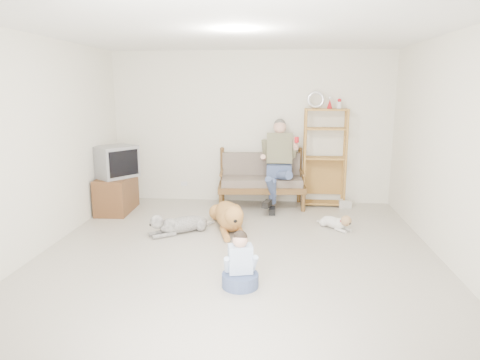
# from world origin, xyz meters

# --- Properties ---
(floor) EXTENTS (5.50, 5.50, 0.00)m
(floor) POSITION_xyz_m (0.00, 0.00, 0.00)
(floor) COLOR beige
(floor) RESTS_ON ground
(ceiling) EXTENTS (5.50, 5.50, 0.00)m
(ceiling) POSITION_xyz_m (0.00, 0.00, 2.70)
(ceiling) COLOR white
(ceiling) RESTS_ON ground
(wall_back) EXTENTS (5.00, 0.00, 5.00)m
(wall_back) POSITION_xyz_m (0.00, 2.75, 1.35)
(wall_back) COLOR silver
(wall_back) RESTS_ON ground
(wall_front) EXTENTS (5.00, 0.00, 5.00)m
(wall_front) POSITION_xyz_m (0.00, -2.75, 1.35)
(wall_front) COLOR silver
(wall_front) RESTS_ON ground
(wall_left) EXTENTS (0.00, 5.50, 5.50)m
(wall_left) POSITION_xyz_m (-2.50, 0.00, 1.35)
(wall_left) COLOR silver
(wall_left) RESTS_ON ground
(wall_right) EXTENTS (0.00, 5.50, 5.50)m
(wall_right) POSITION_xyz_m (2.50, 0.00, 1.35)
(wall_right) COLOR silver
(wall_right) RESTS_ON ground
(loveseat) EXTENTS (1.55, 0.82, 0.95)m
(loveseat) POSITION_xyz_m (0.21, 2.43, 0.49)
(loveseat) COLOR brown
(loveseat) RESTS_ON ground
(man) EXTENTS (0.58, 0.83, 1.35)m
(man) POSITION_xyz_m (0.49, 2.23, 0.70)
(man) COLOR #485884
(man) RESTS_ON loveseat
(etagere) EXTENTS (0.76, 0.33, 2.01)m
(etagere) POSITION_xyz_m (1.30, 2.55, 0.88)
(etagere) COLOR #BC803B
(etagere) RESTS_ON ground
(book_stack) EXTENTS (0.22, 0.17, 0.13)m
(book_stack) POSITION_xyz_m (1.68, 2.42, 0.07)
(book_stack) COLOR silver
(book_stack) RESTS_ON ground
(tv_stand) EXTENTS (0.53, 0.92, 0.60)m
(tv_stand) POSITION_xyz_m (-2.23, 1.86, 0.30)
(tv_stand) COLOR brown
(tv_stand) RESTS_ON ground
(crt_tv) EXTENTS (0.78, 0.80, 0.52)m
(crt_tv) POSITION_xyz_m (-2.19, 1.83, 0.86)
(crt_tv) COLOR gray
(crt_tv) RESTS_ON tv_stand
(wall_outlet) EXTENTS (0.12, 0.02, 0.08)m
(wall_outlet) POSITION_xyz_m (-1.25, 2.73, 0.30)
(wall_outlet) COLOR silver
(wall_outlet) RESTS_ON ground
(golden_retriever) EXTENTS (0.64, 1.52, 0.47)m
(golden_retriever) POSITION_xyz_m (-0.22, 1.12, 0.19)
(golden_retriever) COLOR #C68144
(golden_retriever) RESTS_ON ground
(shaggy_dog) EXTENTS (0.88, 0.75, 0.32)m
(shaggy_dog) POSITION_xyz_m (-0.93, 0.84, 0.13)
(shaggy_dog) COLOR beige
(shaggy_dog) RESTS_ON ground
(terrier) EXTENTS (0.49, 0.53, 0.25)m
(terrier) POSITION_xyz_m (1.38, 1.22, 0.10)
(terrier) COLOR silver
(terrier) RESTS_ON ground
(child) EXTENTS (0.39, 0.39, 0.62)m
(child) POSITION_xyz_m (0.11, -0.77, 0.22)
(child) COLOR #485884
(child) RESTS_ON ground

